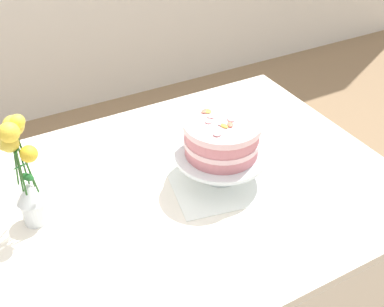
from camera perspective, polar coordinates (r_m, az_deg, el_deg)
The scene contains 5 objects.
dining_table at distance 1.49m, azimuth -1.75°, elevation -7.69°, with size 1.40×1.00×0.74m.
linen_napkin at distance 1.49m, azimuth 3.45°, elevation -2.89°, with size 0.32×0.32×0.00m, color white.
cake_stand at distance 1.44m, azimuth 3.57°, elevation -0.38°, with size 0.29×0.29×0.10m.
layer_cake at distance 1.40m, azimuth 3.68°, elevation 2.03°, with size 0.23×0.23×0.12m.
flower_vase at distance 1.31m, azimuth -19.97°, elevation -2.20°, with size 0.09×0.11×0.35m.
Camera 1 is at (-0.47, -0.98, 1.69)m, focal length 43.50 mm.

